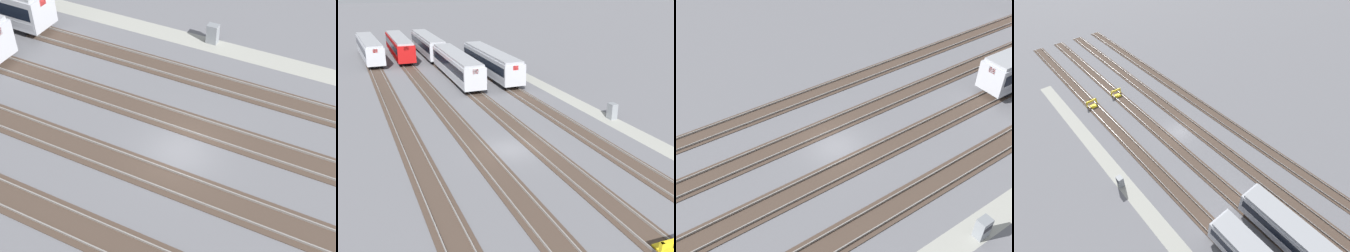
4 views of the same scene
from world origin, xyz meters
The scene contains 7 objects.
ground_plane centered at (0.00, 0.00, 0.00)m, with size 400.00×400.00×0.00m, color slate.
service_walkway centered at (0.00, -12.06, 0.00)m, with size 54.00×2.00×0.01m, color #9E9E93.
rail_track_nearest centered at (0.00, -7.54, 0.04)m, with size 90.00×2.23×0.21m.
rail_track_near_inner centered at (0.00, -2.51, 0.04)m, with size 90.00×2.24×0.21m.
rail_track_middle centered at (0.00, 2.51, 0.04)m, with size 90.00×2.24×0.21m.
rail_track_far_inner centered at (0.00, 7.54, 0.04)m, with size 90.00×2.23×0.21m.
electrical_cabinet centered at (2.98, -12.50, 0.80)m, with size 0.90×0.73×1.60m.
Camera 1 is at (-8.38, 18.60, 20.75)m, focal length 50.00 mm.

